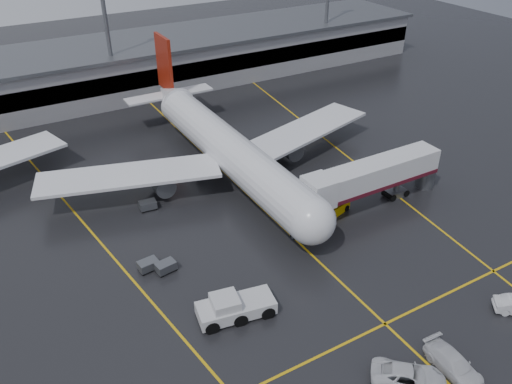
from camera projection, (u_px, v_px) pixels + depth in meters
ground at (262, 208)px, 63.22m from camera, size 220.00×220.00×0.00m
apron_line_centre at (262, 208)px, 63.21m from camera, size 0.25×90.00×0.02m
apron_line_stop at (385, 324)px, 46.99m from camera, size 60.00×0.25×0.02m
apron_line_left at (76, 214)px, 62.09m from camera, size 9.99×69.35×0.02m
apron_line_right at (331, 144)px, 78.24m from camera, size 7.57×69.64×0.02m
terminal at (131, 66)px, 96.30m from camera, size 122.00×19.00×8.60m
light_mast_mid at (105, 19)px, 84.47m from camera, size 3.00×1.20×25.45m
main_airliner at (225, 146)px, 68.16m from camera, size 48.80×45.60×14.10m
jet_bridge at (373, 177)px, 61.77m from camera, size 19.90×3.40×6.05m
pushback_tractor at (234, 307)px, 47.36m from camera, size 7.50×4.14×2.54m
belt_loader at (335, 208)px, 62.08m from camera, size 4.27×2.78×2.50m
service_van_a at (409, 377)px, 41.09m from camera, size 6.24×5.98×1.65m
service_van_b at (454, 364)px, 42.15m from camera, size 2.50×5.63×1.61m
baggage_cart_a at (166, 266)px, 52.89m from camera, size 2.17×1.57×1.12m
baggage_cart_b at (148, 265)px, 53.11m from camera, size 2.12×1.50×1.12m
baggage_cart_c at (148, 205)px, 62.70m from camera, size 2.11×1.47×1.12m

